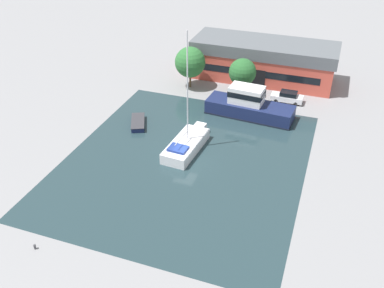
% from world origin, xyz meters
% --- Properties ---
extents(ground_plane, '(440.00, 440.00, 0.00)m').
position_xyz_m(ground_plane, '(0.00, 0.00, 0.00)').
color(ground_plane, gray).
extents(water_canal, '(27.95, 32.56, 0.01)m').
position_xyz_m(water_canal, '(0.00, 0.00, 0.00)').
color(water_canal, '#23383D').
rests_on(water_canal, ground).
extents(warehouse_building, '(23.27, 8.50, 6.36)m').
position_xyz_m(warehouse_building, '(3.68, 27.34, 3.22)').
color(warehouse_building, '#C64C3D').
rests_on(warehouse_building, ground).
extents(quay_tree_near_building, '(4.12, 4.12, 6.15)m').
position_xyz_m(quay_tree_near_building, '(2.02, 19.29, 4.09)').
color(quay_tree_near_building, brown).
rests_on(quay_tree_near_building, ground).
extents(quay_tree_by_water, '(4.82, 4.82, 6.64)m').
position_xyz_m(quay_tree_by_water, '(-6.59, 20.06, 4.22)').
color(quay_tree_by_water, brown).
rests_on(quay_tree_by_water, ground).
extents(parked_car, '(4.75, 1.95, 1.70)m').
position_xyz_m(parked_car, '(8.99, 19.94, 0.85)').
color(parked_car, silver).
rests_on(parked_car, ground).
extents(sailboat_moored, '(3.74, 9.35, 15.05)m').
position_xyz_m(sailboat_moored, '(-0.74, 2.48, 0.81)').
color(sailboat_moored, white).
rests_on(sailboat_moored, water_canal).
extents(motor_cruiser, '(12.64, 4.84, 4.38)m').
position_xyz_m(motor_cruiser, '(4.47, 13.76, 1.59)').
color(motor_cruiser, '#19234C').
rests_on(motor_cruiser, water_canal).
extents(small_dinghy, '(3.51, 4.87, 0.71)m').
position_xyz_m(small_dinghy, '(-9.15, 6.04, 0.36)').
color(small_dinghy, '#19234C').
rests_on(small_dinghy, water_canal).
extents(mooring_bollard, '(0.23, 0.23, 0.57)m').
position_xyz_m(mooring_bollard, '(-8.11, -17.91, 0.30)').
color(mooring_bollard, '#47474C').
rests_on(mooring_bollard, ground).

